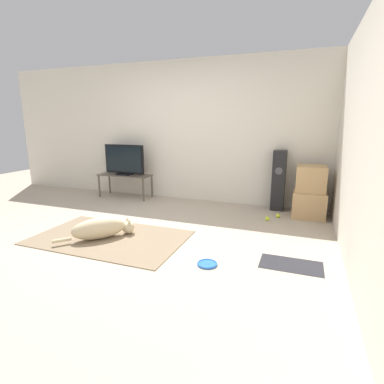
% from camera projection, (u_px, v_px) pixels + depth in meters
% --- Properties ---
extents(ground_plane, '(12.00, 12.00, 0.00)m').
position_uv_depth(ground_plane, '(128.00, 235.00, 3.95)').
color(ground_plane, '#B2A38E').
extents(wall_back, '(8.00, 0.06, 2.55)m').
position_uv_depth(wall_back, '(186.00, 132.00, 5.58)').
color(wall_back, silver).
rests_on(wall_back, ground_plane).
extents(wall_right, '(0.06, 8.00, 2.55)m').
position_uv_depth(wall_right, '(364.00, 142.00, 2.78)').
color(wall_right, silver).
rests_on(wall_right, ground_plane).
extents(area_rug, '(1.92, 1.18, 0.01)m').
position_uv_depth(area_rug, '(110.00, 237.00, 3.85)').
color(area_rug, '#847056').
rests_on(area_rug, ground_plane).
extents(dog, '(0.71, 0.78, 0.27)m').
position_uv_depth(dog, '(102.00, 228.00, 3.79)').
color(dog, beige).
rests_on(dog, area_rug).
extents(frisbee, '(0.21, 0.21, 0.03)m').
position_uv_depth(frisbee, '(207.00, 264.00, 3.12)').
color(frisbee, blue).
rests_on(frisbee, ground_plane).
extents(cardboard_box_lower, '(0.49, 0.49, 0.40)m').
position_uv_depth(cardboard_box_lower, '(309.00, 204.00, 4.69)').
color(cardboard_box_lower, tan).
rests_on(cardboard_box_lower, ground_plane).
extents(cardboard_box_upper, '(0.43, 0.43, 0.40)m').
position_uv_depth(cardboard_box_upper, '(311.00, 179.00, 4.62)').
color(cardboard_box_upper, tan).
rests_on(cardboard_box_upper, cardboard_box_lower).
extents(floor_speaker, '(0.21, 0.22, 1.01)m').
position_uv_depth(floor_speaker, '(279.00, 180.00, 4.99)').
color(floor_speaker, black).
rests_on(floor_speaker, ground_plane).
extents(tv_stand, '(1.05, 0.40, 0.45)m').
position_uv_depth(tv_stand, '(125.00, 177.00, 5.87)').
color(tv_stand, brown).
rests_on(tv_stand, ground_plane).
extents(tv, '(0.84, 0.20, 0.58)m').
position_uv_depth(tv, '(124.00, 160.00, 5.79)').
color(tv, black).
rests_on(tv, tv_stand).
extents(tennis_ball_by_boxes, '(0.07, 0.07, 0.07)m').
position_uv_depth(tennis_ball_by_boxes, '(278.00, 216.00, 4.66)').
color(tennis_ball_by_boxes, '#C6E033').
rests_on(tennis_ball_by_boxes, ground_plane).
extents(tennis_ball_near_speaker, '(0.07, 0.07, 0.07)m').
position_uv_depth(tennis_ball_near_speaker, '(267.00, 219.00, 4.52)').
color(tennis_ball_near_speaker, '#C6E033').
rests_on(tennis_ball_near_speaker, ground_plane).
extents(door_mat, '(0.63, 0.36, 0.01)m').
position_uv_depth(door_mat, '(291.00, 265.00, 3.12)').
color(door_mat, '#28282D').
rests_on(door_mat, ground_plane).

